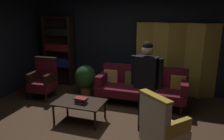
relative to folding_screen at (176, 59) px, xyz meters
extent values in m
plane|color=#3D2819|center=(-1.26, -2.28, -0.99)|extent=(10.00, 10.00, 0.00)
cube|color=black|center=(-1.26, 0.17, 0.41)|extent=(7.20, 0.10, 2.80)
cube|color=#B29338|center=(-0.83, -0.02, -0.04)|extent=(0.42, 0.25, 1.90)
cube|color=#B78E33|center=(-0.83, -0.02, 0.88)|extent=(0.42, 0.26, 0.06)
cube|color=#B29338|center=(-0.42, 0.00, -0.04)|extent=(0.43, 0.21, 1.90)
cube|color=#B78E33|center=(-0.42, 0.00, 0.88)|extent=(0.44, 0.22, 0.06)
cube|color=#B29338|center=(0.00, 0.00, -0.04)|extent=(0.43, 0.21, 1.90)
cube|color=#B78E33|center=(0.00, 0.00, 0.88)|extent=(0.44, 0.22, 0.06)
cube|color=#B29338|center=(0.42, 0.00, -0.04)|extent=(0.43, 0.21, 1.90)
cube|color=#B78E33|center=(0.42, 0.00, 0.88)|extent=(0.44, 0.22, 0.06)
cube|color=#B29338|center=(0.83, 0.02, -0.04)|extent=(0.41, 0.26, 1.90)
cube|color=#B78E33|center=(0.83, 0.02, 0.88)|extent=(0.42, 0.26, 0.06)
cube|color=black|center=(-3.83, -0.10, 0.04)|extent=(0.06, 0.32, 2.05)
cube|color=black|center=(-2.99, -0.10, 0.04)|extent=(0.06, 0.32, 2.05)
cube|color=black|center=(-3.41, 0.05, 0.04)|extent=(0.90, 0.02, 2.05)
cube|color=black|center=(-3.41, -0.10, -0.93)|extent=(0.86, 0.30, 0.02)
cube|color=black|center=(-3.41, -0.10, -0.44)|extent=(0.86, 0.30, 0.02)
cube|color=navy|center=(-3.41, -0.12, -0.32)|extent=(0.78, 0.22, 0.23)
cube|color=black|center=(-3.41, -0.10, 0.04)|extent=(0.86, 0.30, 0.02)
cube|color=maroon|center=(-3.41, -0.12, 0.14)|extent=(0.78, 0.22, 0.18)
cube|color=black|center=(-3.41, -0.10, 0.52)|extent=(0.86, 0.30, 0.02)
cube|color=black|center=(-3.41, -0.12, 0.61)|extent=(0.78, 0.22, 0.16)
cube|color=black|center=(-3.41, -0.10, 1.00)|extent=(0.86, 0.30, 0.02)
cylinder|color=black|center=(-1.66, -1.23, -0.88)|extent=(0.07, 0.07, 0.22)
cylinder|color=black|center=(0.24, -1.23, -0.88)|extent=(0.07, 0.07, 0.22)
cylinder|color=black|center=(-1.66, -0.63, -0.88)|extent=(0.07, 0.07, 0.22)
cylinder|color=black|center=(0.24, -0.63, -0.88)|extent=(0.07, 0.07, 0.22)
cube|color=#4C0F19|center=(-0.71, -0.93, -0.67)|extent=(2.10, 0.76, 0.20)
cube|color=#4C0F19|center=(-0.71, -0.62, -0.34)|extent=(2.10, 0.18, 0.46)
cube|color=#4C0F19|center=(-1.69, -0.93, -0.44)|extent=(0.16, 0.68, 0.26)
cube|color=#4C0F19|center=(0.27, -0.93, -0.44)|extent=(0.16, 0.68, 0.26)
cube|color=tan|center=(-1.54, -0.73, -0.42)|extent=(0.35, 0.17, 0.34)
cube|color=#4C5123|center=(-0.99, -0.73, -0.42)|extent=(0.36, 0.19, 0.35)
cube|color=beige|center=(-0.44, -0.73, -0.42)|extent=(0.34, 0.16, 0.35)
cube|color=#B79338|center=(0.12, -0.73, -0.42)|extent=(0.34, 0.14, 0.35)
cylinder|color=black|center=(-2.18, -2.43, -0.79)|extent=(0.04, 0.04, 0.39)
cylinder|color=black|center=(-1.28, -2.43, -0.79)|extent=(0.04, 0.04, 0.39)
cylinder|color=black|center=(-2.18, -1.89, -0.79)|extent=(0.04, 0.04, 0.39)
cylinder|color=black|center=(-1.28, -1.89, -0.79)|extent=(0.04, 0.04, 0.39)
cube|color=black|center=(-1.73, -2.16, -0.58)|extent=(1.00, 0.64, 0.03)
cylinder|color=#B78E33|center=(0.00, -2.43, -0.88)|extent=(0.04, 0.04, 0.22)
cube|color=beige|center=(0.02, -2.75, -0.65)|extent=(0.79, 0.79, 0.24)
cube|color=beige|center=(-0.13, -2.92, -0.26)|extent=(0.50, 0.46, 0.54)
cube|color=#B78E33|center=(-0.13, -2.92, 0.03)|extent=(0.54, 0.49, 0.04)
cube|color=#B78E33|center=(0.21, -2.91, -0.42)|extent=(0.40, 0.44, 0.22)
cube|color=#B78E33|center=(-0.16, -2.59, -0.42)|extent=(0.40, 0.44, 0.22)
cylinder|color=black|center=(-3.41, -1.59, -0.88)|extent=(0.04, 0.04, 0.22)
cylinder|color=black|center=(-2.95, -1.58, -0.88)|extent=(0.04, 0.04, 0.22)
cylinder|color=black|center=(-3.42, -1.13, -0.88)|extent=(0.04, 0.04, 0.22)
cylinder|color=black|center=(-2.97, -1.12, -0.88)|extent=(0.04, 0.04, 0.22)
cube|color=#4C0F19|center=(-3.19, -1.36, -0.65)|extent=(0.58, 0.58, 0.24)
cube|color=#4C0F19|center=(-3.20, -1.13, -0.26)|extent=(0.56, 0.14, 0.54)
cube|color=black|center=(-3.20, -1.13, 0.03)|extent=(0.60, 0.15, 0.04)
cube|color=black|center=(-3.43, -1.36, -0.42)|extent=(0.11, 0.50, 0.22)
cube|color=black|center=(-2.95, -1.35, -0.42)|extent=(0.11, 0.50, 0.22)
cylinder|color=black|center=(-0.33, -2.17, -0.56)|extent=(0.12, 0.12, 0.86)
cylinder|color=black|center=(-0.46, -2.15, -0.56)|extent=(0.12, 0.12, 0.86)
cube|color=maroon|center=(-0.40, -2.16, -0.09)|extent=(0.35, 0.22, 0.09)
cube|color=black|center=(-0.40, -2.16, 0.16)|extent=(0.43, 0.29, 0.58)
cube|color=white|center=(-0.37, -2.05, 0.19)|extent=(0.14, 0.04, 0.41)
cube|color=maroon|center=(-0.37, -2.05, 0.42)|extent=(0.09, 0.04, 0.04)
cylinder|color=black|center=(-0.15, -2.21, 0.17)|extent=(0.09, 0.09, 0.54)
cylinder|color=black|center=(-0.64, -2.11, 0.17)|extent=(0.09, 0.09, 0.54)
sphere|color=tan|center=(-0.40, -2.16, 0.57)|extent=(0.20, 0.20, 0.20)
sphere|color=black|center=(-0.40, -2.16, 0.62)|extent=(0.18, 0.18, 0.18)
cylinder|color=brown|center=(-2.20, -0.88, -0.85)|extent=(0.28, 0.28, 0.28)
ellipsoid|color=#193D19|center=(-2.20, -0.88, -0.46)|extent=(0.55, 0.55, 0.63)
cube|color=#9E7A47|center=(-1.67, -2.21, -0.55)|extent=(0.23, 0.18, 0.03)
cube|color=navy|center=(-1.67, -2.21, -0.52)|extent=(0.24, 0.19, 0.04)
cube|color=maroon|center=(-1.67, -2.21, -0.48)|extent=(0.27, 0.19, 0.04)
camera|label=1|loc=(0.24, -5.97, 1.23)|focal=36.13mm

